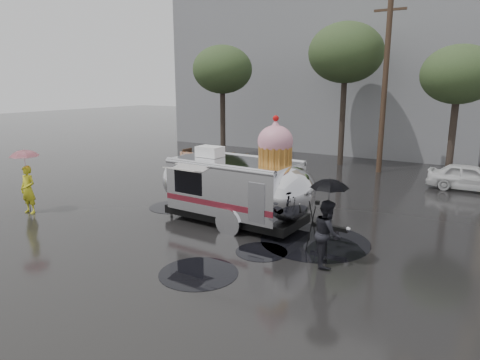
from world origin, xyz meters
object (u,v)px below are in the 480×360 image
Objects in this scene: person_left at (28,190)px; tripod at (317,221)px; airstream_trailer at (237,185)px; person_right at (327,233)px.

person_left is 10.66m from tripod.
airstream_trailer is 7.82m from person_left.
person_right reaches higher than tripod.
airstream_trailer is 4.01× the size of person_right.
airstream_trailer reaches higher than person_right.
person_right is (11.05, 1.35, -0.00)m from person_left.
tripod is at bearing -14.56° from airstream_trailer.
airstream_trailer is at bearing 16.19° from person_left.
person_left is at bearing -155.20° from airstream_trailer.
person_left reaches higher than tripod.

